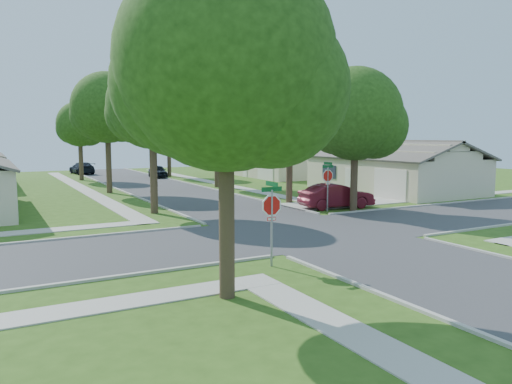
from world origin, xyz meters
The scene contains 20 objects.
ground centered at (0.00, 0.00, 0.00)m, with size 100.00×100.00×0.00m, color #2F4F15.
road_ns centered at (0.00, 0.00, 0.00)m, with size 7.00×100.00×0.02m, color #333335.
sidewalk_ne centered at (6.10, 26.00, 0.02)m, with size 1.20×40.00×0.04m, color #9E9B91.
sidewalk_nw centered at (-6.10, 26.00, 0.02)m, with size 1.20×40.00×0.04m, color #9E9B91.
driveway centered at (7.90, 7.10, 0.03)m, with size 8.80×3.60×0.05m, color #9E9B91.
stop_sign_sw centered at (-4.70, -4.70, 2.03)m, with size 1.05×0.80×2.98m.
stop_sign_ne centered at (4.70, 4.70, 2.03)m, with size 1.05×0.80×2.98m.
tree_e_near centered at (4.75, 9.01, 5.64)m, with size 4.97×4.80×8.28m.
tree_e_mid centered at (4.76, 21.01, 6.25)m, with size 5.59×5.40×9.21m.
tree_e_far centered at (4.75, 34.01, 5.98)m, with size 5.17×5.00×8.72m.
tree_w_near centered at (-4.64, 9.01, 6.12)m, with size 5.38×5.20×8.97m.
tree_w_mid centered at (-4.64, 21.01, 6.49)m, with size 5.80×5.60×9.56m.
tree_w_far centered at (-4.65, 34.01, 5.51)m, with size 4.76×4.60×8.04m.
tree_sw_corner centered at (-7.44, -6.99, 6.26)m, with size 6.21×6.00×9.55m.
tree_ne_corner centered at (6.36, 4.21, 5.59)m, with size 5.80×5.60×8.66m.
house_ne_near centered at (15.99, 11.00, 1.52)m, with size 8.42×13.60×4.23m.
house_ne_far centered at (15.99, 29.00, 1.52)m, with size 8.42×13.60×4.23m.
car_driveway centered at (6.00, 5.50, 0.78)m, with size 1.64×4.71×1.55m, color #58121D.
car_curb_east centered at (3.20, 33.51, 0.68)m, with size 1.60×3.98×1.36m, color black.
car_curb_west centered at (-3.20, 42.79, 0.71)m, with size 1.98×4.87×1.41m, color black.
Camera 1 is at (-13.34, -19.44, 4.55)m, focal length 35.00 mm.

